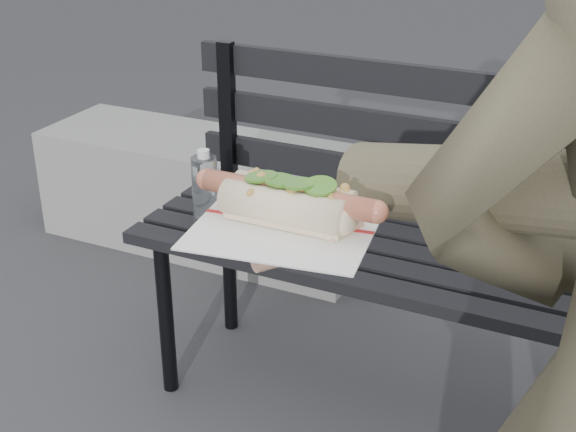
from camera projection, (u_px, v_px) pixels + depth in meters
park_bench at (443, 227)px, 1.92m from camera, size 1.50×0.44×0.88m
concrete_block at (205, 193)px, 2.91m from camera, size 1.20×0.40×0.40m
held_hotdog at (485, 200)px, 0.82m from camera, size 0.63×0.30×0.20m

